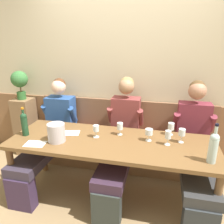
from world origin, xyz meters
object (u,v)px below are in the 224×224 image
object	(u,v)px
wine_glass_right_end	(168,135)
wine_glass_mid_right	(182,133)
wine_glass_center_front	(120,127)
wine_glass_by_bottle	(96,129)
potted_plant	(20,81)
wine_glass_center_rear	(171,127)
wine_bottle_amber_mid	(24,123)
person_left_seat	(121,135)
wall_bench	(122,148)
wine_glass_mid_left	(149,132)
wine_bottle_clear_water	(213,147)
person_right_seat	(51,130)
ice_bucket	(56,133)
dining_table	(111,147)
person_center_right_seat	(195,144)

from	to	relation	value
wine_glass_right_end	wine_glass_mid_right	xyz separation A→B (m)	(0.14, 0.09, 0.01)
wine_glass_center_front	wine_glass_by_bottle	world-z (taller)	wine_glass_center_front
wine_glass_mid_right	wine_glass_center_front	bearing A→B (deg)	176.33
wine_glass_by_bottle	potted_plant	world-z (taller)	potted_plant
wine_glass_center_front	wine_glass_center_rear	distance (m)	0.58
wine_bottle_amber_mid	person_left_seat	bearing A→B (deg)	22.50
wall_bench	wine_glass_mid_left	world-z (taller)	wall_bench
wine_bottle_clear_water	person_right_seat	bearing A→B (deg)	163.53
wine_glass_center_front	wine_glass_mid_right	bearing A→B (deg)	-3.67
wine_bottle_amber_mid	wine_glass_mid_right	world-z (taller)	wine_bottle_amber_mid
wine_glass_mid_right	person_right_seat	bearing A→B (deg)	172.64
ice_bucket	wine_bottle_amber_mid	xyz separation A→B (m)	(-0.42, 0.06, 0.04)
person_left_seat	wine_glass_mid_left	world-z (taller)	person_left_seat
wall_bench	ice_bucket	bearing A→B (deg)	-124.01
wall_bench	dining_table	xyz separation A→B (m)	(0.00, -0.69, 0.37)
dining_table	wine_glass_center_front	world-z (taller)	wine_glass_center_front
wine_bottle_amber_mid	wine_glass_right_end	bearing A→B (deg)	4.43
potted_plant	ice_bucket	bearing A→B (deg)	-41.04
potted_plant	dining_table	bearing A→B (deg)	-24.91
wine_glass_mid_right	wine_glass_by_bottle	bearing A→B (deg)	-174.97
wine_glass_mid_right	wine_glass_right_end	bearing A→B (deg)	-148.20
wall_bench	dining_table	bearing A→B (deg)	-90.00
wine_bottle_amber_mid	potted_plant	world-z (taller)	potted_plant
person_left_seat	wine_glass_mid_left	size ratio (longest dim) A/B	9.70
wine_glass_right_end	potted_plant	distance (m)	2.28
person_left_seat	wine_glass_by_bottle	size ratio (longest dim) A/B	9.26
person_right_seat	wine_bottle_clear_water	size ratio (longest dim) A/B	3.41
ice_bucket	wine_glass_mid_left	xyz separation A→B (m)	(0.95, 0.24, -0.00)
wine_bottle_clear_water	dining_table	bearing A→B (deg)	167.46
wall_bench	wine_bottle_clear_water	xyz separation A→B (m)	(0.96, -0.90, 0.60)
person_center_right_seat	wine_glass_mid_left	world-z (taller)	person_center_right_seat
wine_glass_by_bottle	wine_bottle_clear_water	bearing A→B (deg)	-12.86
wall_bench	wine_glass_center_rear	distance (m)	0.91
person_left_seat	wine_glass_by_bottle	bearing A→B (deg)	-127.65
wine_glass_right_end	person_right_seat	bearing A→B (deg)	168.70
dining_table	wine_glass_mid_right	distance (m)	0.76
person_right_seat	wine_glass_mid_left	xyz separation A→B (m)	(1.30, -0.25, 0.21)
person_left_seat	person_center_right_seat	bearing A→B (deg)	-1.03
dining_table	wine_glass_right_end	size ratio (longest dim) A/B	14.17
wine_glass_mid_right	wine_bottle_amber_mid	bearing A→B (deg)	-173.03
person_right_seat	wine_glass_mid_right	bearing A→B (deg)	-7.36
wall_bench	wine_bottle_amber_mid	world-z (taller)	wine_bottle_amber_mid
person_right_seat	wine_bottle_clear_water	bearing A→B (deg)	-16.47
wine_bottle_clear_water	potted_plant	size ratio (longest dim) A/B	0.86
dining_table	wine_glass_mid_right	xyz separation A→B (m)	(0.73, 0.13, 0.19)
person_right_seat	ice_bucket	world-z (taller)	person_right_seat
person_left_seat	wine_glass_by_bottle	distance (m)	0.42
wine_bottle_clear_water	potted_plant	distance (m)	2.70
potted_plant	wine_bottle_clear_water	bearing A→B (deg)	-20.40
person_left_seat	wine_glass_center_front	distance (m)	0.25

